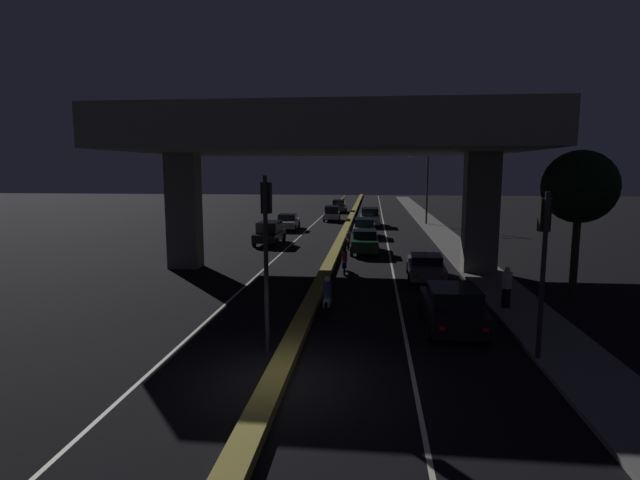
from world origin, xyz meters
TOP-DOWN VIEW (x-y plane):
  - ground_plane at (0.00, 0.00)m, footprint 200.00×200.00m
  - lane_line_left_inner at (-3.66, 35.00)m, footprint 0.12×126.00m
  - lane_line_right_inner at (3.66, 35.00)m, footprint 0.12×126.00m
  - median_divider at (0.00, 35.00)m, footprint 0.64×126.00m
  - sidewalk_right at (8.48, 28.00)m, footprint 2.38×126.00m
  - elevated_overpass at (0.00, 15.05)m, footprint 20.74×13.75m
  - traffic_light_left_of_median at (-0.72, 2.29)m, footprint 0.30×0.49m
  - traffic_light_right_of_median at (7.39, 2.29)m, footprint 0.30×0.49m
  - street_lamp at (7.66, 39.22)m, footprint 2.15×0.32m
  - car_black_lead at (5.36, 5.09)m, footprint 2.07×4.47m
  - car_grey_second at (5.26, 13.23)m, footprint 2.05×4.68m
  - car_dark_green_third at (1.98, 21.29)m, footprint 1.98×4.75m
  - car_silver_fourth at (1.81, 29.58)m, footprint 1.94×4.30m
  - car_silver_fifth at (2.22, 37.89)m, footprint 2.10×4.73m
  - car_black_lead_oncoming at (-5.29, 24.49)m, footprint 1.92×4.35m
  - car_silver_second_oncoming at (-5.51, 33.87)m, footprint 2.15×4.82m
  - car_silver_third_oncoming at (-2.01, 42.47)m, footprint 1.98×4.05m
  - car_grey_fourth_oncoming at (-1.97, 53.85)m, footprint 1.93×4.27m
  - motorcycle_white_filtering_near at (0.78, 6.40)m, footprint 0.33×1.78m
  - motorcycle_blue_filtering_mid at (0.99, 14.42)m, footprint 0.34×1.82m
  - motorcycle_red_filtering_far at (0.78, 23.09)m, footprint 0.32×1.77m
  - pedestrian_on_sidewalk at (7.86, 7.68)m, footprint 0.40×0.40m
  - roadside_tree_kerbside_near at (11.48, 10.48)m, footprint 3.19×3.19m

SIDE VIEW (x-z plane):
  - ground_plane at x=0.00m, z-range 0.00..0.00m
  - lane_line_left_inner at x=-3.66m, z-range 0.00..0.00m
  - lane_line_right_inner at x=3.66m, z-range 0.00..0.00m
  - sidewalk_right at x=8.48m, z-range 0.00..0.14m
  - median_divider at x=0.00m, z-range 0.00..0.29m
  - motorcycle_red_filtering_far at x=0.78m, z-range -0.09..1.27m
  - motorcycle_blue_filtering_mid at x=0.99m, z-range -0.11..1.35m
  - motorcycle_white_filtering_near at x=0.78m, z-range -0.12..1.42m
  - car_grey_second at x=5.26m, z-range 0.03..1.34m
  - car_silver_second_oncoming at x=-5.51m, z-range 0.01..1.48m
  - car_dark_green_third at x=1.98m, z-range 0.01..1.59m
  - car_black_lead at x=5.36m, z-range 0.02..1.58m
  - car_silver_fourth at x=1.81m, z-range 0.04..1.61m
  - car_grey_fourth_oncoming at x=-1.97m, z-range 0.03..1.69m
  - car_black_lead_oncoming at x=-5.29m, z-range 0.03..1.76m
  - car_silver_third_oncoming at x=-2.01m, z-range 0.07..1.73m
  - car_silver_fifth at x=2.22m, z-range 0.02..1.85m
  - pedestrian_on_sidewalk at x=7.86m, z-range 0.13..1.79m
  - traffic_light_right_of_median at x=7.39m, z-range 0.91..5.93m
  - traffic_light_left_of_median at x=-0.72m, z-range 0.98..6.44m
  - street_lamp at x=7.66m, z-range 0.70..7.97m
  - roadside_tree_kerbside_near at x=11.48m, z-range 1.61..8.10m
  - elevated_overpass at x=0.00m, z-range 2.64..12.08m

